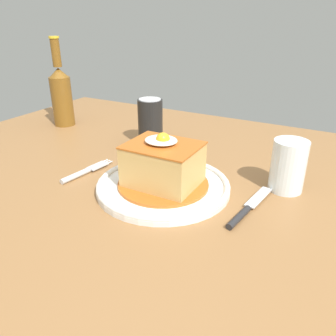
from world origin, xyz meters
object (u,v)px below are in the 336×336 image
Objects in this scene: fork at (83,172)px; soda_can at (150,122)px; main_plate at (163,185)px; knife at (245,211)px; beer_bottle_amber at (61,94)px; drinking_glass at (288,169)px.

soda_can is at bearing 83.15° from fork.
knife is at bearing -3.72° from main_plate.
beer_bottle_amber is at bearing 155.10° from main_plate.
fork and knife have the same top height.
knife is 0.71m from beer_bottle_amber.
beer_bottle_amber is at bearing 160.19° from knife.
soda_can is (-0.33, 0.22, 0.06)m from knife.
fork is 0.53× the size of beer_bottle_amber.
beer_bottle_amber is at bearing 171.31° from drinking_glass.
soda_can reaches higher than fork.
beer_bottle_amber reaches higher than knife.
fork is at bearing -172.01° from main_plate.
soda_can is 1.18× the size of drinking_glass.
soda_can is 0.47× the size of beer_bottle_amber.
soda_can reaches higher than drinking_glass.
knife is at bearing -33.89° from soda_can.
knife is 1.58× the size of drinking_glass.
drinking_glass is (0.04, 0.13, 0.04)m from knife.
soda_can is 0.33m from beer_bottle_amber.
beer_bottle_amber is (-0.67, 0.24, 0.09)m from knife.
beer_bottle_amber is 2.53× the size of drinking_glass.
fork is at bearing -40.09° from beer_bottle_amber.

